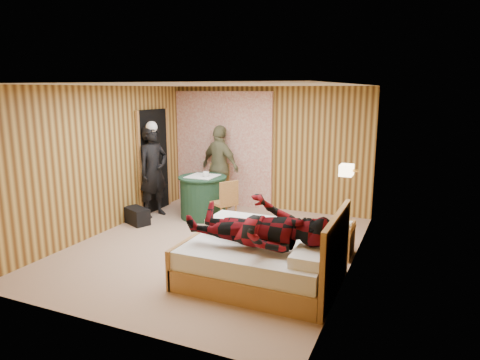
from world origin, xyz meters
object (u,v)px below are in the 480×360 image
at_px(bed, 263,259).
at_px(man_on_bed, 259,216).
at_px(chair_far, 219,183).
at_px(man_at_table, 220,167).
at_px(chair_near, 226,200).
at_px(nightstand, 340,239).
at_px(round_table, 203,197).
at_px(duffel_bag, 137,216).
at_px(wall_lamp, 347,170).
at_px(woman_standing, 153,171).

relative_size(bed, man_on_bed, 1.10).
height_order(chair_far, man_at_table, man_at_table).
bearing_deg(man_at_table, chair_near, 141.95).
distance_m(nightstand, round_table, 2.96).
distance_m(round_table, chair_near, 0.72).
distance_m(round_table, chair_far, 0.74).
xyz_separation_m(duffel_bag, man_on_bed, (3.00, -1.55, 0.79)).
bearing_deg(nightstand, wall_lamp, 35.55).
relative_size(bed, man_at_table, 1.13).
relative_size(wall_lamp, chair_far, 0.28).
relative_size(chair_near, woman_standing, 0.48).
xyz_separation_m(nightstand, duffel_bag, (-3.73, 0.07, -0.11)).
bearing_deg(man_on_bed, nightstand, 63.66).
distance_m(wall_lamp, man_on_bed, 1.73).
bearing_deg(chair_far, woman_standing, -145.13).
height_order(nightstand, woman_standing, woman_standing).
height_order(chair_near, duffel_bag, chair_near).
bearing_deg(nightstand, round_table, 161.62).
xyz_separation_m(bed, round_table, (-2.05, 2.18, 0.12)).
distance_m(bed, woman_standing, 3.59).
bearing_deg(bed, duffel_bag, 156.08).
height_order(man_at_table, man_on_bed, man_on_bed).
bearing_deg(man_at_table, chair_far, 91.04).
bearing_deg(wall_lamp, man_at_table, 149.54).
distance_m(bed, man_on_bed, 0.68).
height_order(duffel_bag, man_at_table, man_at_table).
height_order(wall_lamp, chair_near, wall_lamp).
bearing_deg(nightstand, chair_far, 149.59).
height_order(bed, woman_standing, woman_standing).
xyz_separation_m(bed, duffel_bag, (-2.98, 1.32, -0.15)).
bearing_deg(man_at_table, bed, 146.02).
height_order(nightstand, chair_far, chair_far).
height_order(wall_lamp, man_on_bed, man_on_bed).
relative_size(nightstand, man_on_bed, 0.30).
relative_size(nightstand, woman_standing, 0.30).
bearing_deg(nightstand, chair_near, 163.88).
xyz_separation_m(duffel_bag, man_at_table, (0.93, 1.63, 0.71)).
bearing_deg(man_on_bed, bed, 95.27).
height_order(bed, chair_far, bed).
xyz_separation_m(nightstand, round_table, (-2.80, 0.93, 0.15)).
distance_m(round_table, woman_standing, 1.08).
height_order(chair_far, duffel_bag, chair_far).
bearing_deg(man_on_bed, man_at_table, 123.10).
bearing_deg(chair_far, nightstand, -43.13).
height_order(bed, man_at_table, man_at_table).
distance_m(nightstand, chair_far, 3.28).
height_order(bed, round_table, bed).
distance_m(bed, chair_near, 2.35).
bearing_deg(round_table, chair_near, -25.52).
relative_size(wall_lamp, duffel_bag, 0.49).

